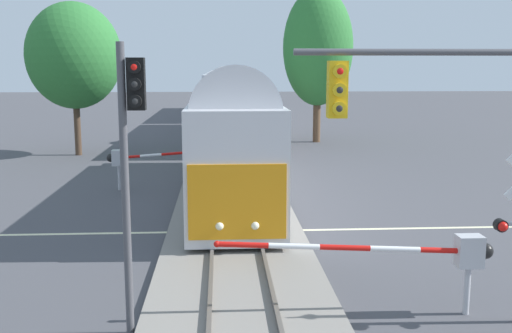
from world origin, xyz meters
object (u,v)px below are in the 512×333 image
(crossing_gate_far, at_px, (131,158))
(crossing_gate_near, at_px, (438,253))
(commuter_train, at_px, (226,102))
(elm_centre_background, at_px, (318,48))
(oak_behind_train, at_px, (74,56))
(traffic_signal_median, at_px, (130,144))
(traffic_signal_near_right, at_px, (497,118))

(crossing_gate_far, bearing_deg, crossing_gate_near, -58.22)
(commuter_train, distance_m, elm_centre_background, 8.14)
(commuter_train, bearing_deg, crossing_gate_near, -82.72)
(crossing_gate_near, relative_size, elm_centre_background, 0.56)
(oak_behind_train, bearing_deg, commuter_train, 42.09)
(commuter_train, bearing_deg, crossing_gate_far, -102.98)
(traffic_signal_median, bearing_deg, crossing_gate_far, 98.67)
(crossing_gate_far, distance_m, oak_behind_train, 12.74)
(crossing_gate_far, height_order, elm_centre_background, elm_centre_background)
(crossing_gate_near, relative_size, traffic_signal_near_right, 1.03)
(oak_behind_train, bearing_deg, traffic_signal_near_right, -62.58)
(commuter_train, distance_m, oak_behind_train, 12.91)
(commuter_train, relative_size, traffic_signal_median, 10.58)
(traffic_signal_median, xyz_separation_m, traffic_signal_near_right, (6.74, -1.17, 0.57))
(commuter_train, bearing_deg, oak_behind_train, -137.91)
(traffic_signal_near_right, xyz_separation_m, oak_behind_train, (-13.80, 26.59, 1.54))
(crossing_gate_far, xyz_separation_m, traffic_signal_median, (2.22, -14.57, 2.51))
(traffic_signal_near_right, bearing_deg, traffic_signal_median, 170.14)
(crossing_gate_near, height_order, traffic_signal_near_right, traffic_signal_near_right)
(commuter_train, height_order, oak_behind_train, oak_behind_train)
(commuter_train, distance_m, crossing_gate_near, 33.50)
(crossing_gate_far, height_order, traffic_signal_median, traffic_signal_median)
(crossing_gate_far, bearing_deg, commuter_train, 77.02)
(traffic_signal_median, bearing_deg, commuter_train, 86.27)
(crossing_gate_near, distance_m, traffic_signal_median, 6.95)
(crossing_gate_near, xyz_separation_m, elm_centre_background, (2.24, 30.37, 5.32))
(traffic_signal_median, xyz_separation_m, elm_centre_background, (8.69, 30.95, 2.80))
(elm_centre_background, xyz_separation_m, oak_behind_train, (-15.75, -5.53, -0.69))
(commuter_train, bearing_deg, elm_centre_background, -23.61)
(crossing_gate_far, bearing_deg, traffic_signal_median, -81.33)
(commuter_train, xyz_separation_m, traffic_signal_near_right, (4.54, -34.96, 1.78))
(crossing_gate_near, distance_m, oak_behind_train, 28.65)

